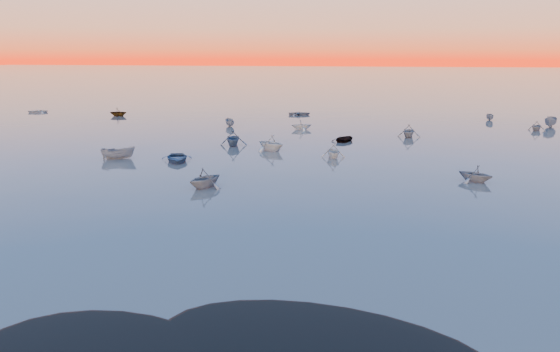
% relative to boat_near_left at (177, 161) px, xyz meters
% --- Properties ---
extents(ground, '(600.00, 600.00, 0.00)m').
position_rel_boat_near_left_xyz_m(ground, '(13.71, 63.61, 0.00)').
color(ground, '#6B6259').
rests_on(ground, ground).
extents(moored_fleet, '(124.00, 58.00, 1.20)m').
position_rel_boat_near_left_xyz_m(moored_fleet, '(13.71, 16.61, 0.00)').
color(moored_fleet, silver).
rests_on(moored_fleet, ground).
extents(boat_near_left, '(4.87, 3.36, 1.12)m').
position_rel_boat_near_left_xyz_m(boat_near_left, '(0.00, 0.00, 0.00)').
color(boat_near_left, '#3D5575').
rests_on(boat_near_left, ground).
extents(boat_near_center, '(2.70, 3.97, 1.27)m').
position_rel_boat_near_left_xyz_m(boat_near_center, '(-6.75, 0.19, 0.00)').
color(boat_near_center, slate).
rests_on(boat_near_center, ground).
extents(boat_near_right, '(3.58, 2.19, 1.17)m').
position_rel_boat_near_left_xyz_m(boat_near_right, '(16.09, 5.05, 0.00)').
color(boat_near_right, silver).
rests_on(boat_near_right, ground).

